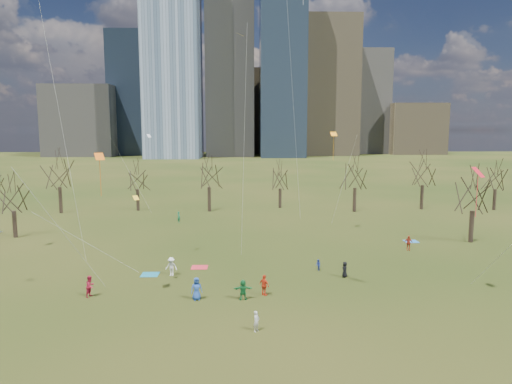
{
  "coord_description": "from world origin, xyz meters",
  "views": [
    {
      "loc": [
        -1.26,
        -34.82,
        13.36
      ],
      "look_at": [
        0.0,
        12.0,
        7.0
      ],
      "focal_mm": 32.0,
      "sensor_mm": 36.0,
      "label": 1
    }
  ],
  "objects_px": {
    "blanket_teal": "(150,274)",
    "person_0": "(197,289)",
    "person_1": "(256,321)",
    "blanket_navy": "(411,241)",
    "blanket_crimson": "(200,267)",
    "person_4": "(264,285)",
    "person_2": "(90,286)"
  },
  "relations": [
    {
      "from": "person_0",
      "to": "person_1",
      "type": "distance_m",
      "value": 7.41
    },
    {
      "from": "blanket_navy",
      "to": "person_0",
      "type": "height_order",
      "value": "person_0"
    },
    {
      "from": "blanket_teal",
      "to": "person_0",
      "type": "relative_size",
      "value": 0.87
    },
    {
      "from": "blanket_navy",
      "to": "person_0",
      "type": "relative_size",
      "value": 0.87
    },
    {
      "from": "person_1",
      "to": "person_4",
      "type": "xyz_separation_m",
      "value": [
        0.83,
        6.64,
        0.16
      ]
    },
    {
      "from": "blanket_crimson",
      "to": "blanket_teal",
      "type": "bearing_deg",
      "value": -154.2
    },
    {
      "from": "blanket_crimson",
      "to": "person_2",
      "type": "relative_size",
      "value": 0.91
    },
    {
      "from": "blanket_crimson",
      "to": "person_0",
      "type": "height_order",
      "value": "person_0"
    },
    {
      "from": "person_1",
      "to": "person_4",
      "type": "relative_size",
      "value": 0.81
    },
    {
      "from": "blanket_navy",
      "to": "person_2",
      "type": "distance_m",
      "value": 37.08
    },
    {
      "from": "person_1",
      "to": "person_4",
      "type": "distance_m",
      "value": 6.69
    },
    {
      "from": "blanket_teal",
      "to": "person_1",
      "type": "bearing_deg",
      "value": -52.12
    },
    {
      "from": "person_0",
      "to": "person_2",
      "type": "xyz_separation_m",
      "value": [
        -8.65,
        0.94,
        -0.04
      ]
    },
    {
      "from": "blanket_navy",
      "to": "person_2",
      "type": "bearing_deg",
      "value": -151.74
    },
    {
      "from": "blanket_crimson",
      "to": "person_2",
      "type": "height_order",
      "value": "person_2"
    },
    {
      "from": "blanket_teal",
      "to": "person_1",
      "type": "relative_size",
      "value": 1.13
    },
    {
      "from": "person_1",
      "to": "person_4",
      "type": "height_order",
      "value": "person_4"
    },
    {
      "from": "blanket_crimson",
      "to": "person_1",
      "type": "distance_m",
      "value": 15.37
    },
    {
      "from": "person_0",
      "to": "person_4",
      "type": "height_order",
      "value": "person_0"
    },
    {
      "from": "blanket_teal",
      "to": "person_1",
      "type": "height_order",
      "value": "person_1"
    },
    {
      "from": "blanket_crimson",
      "to": "person_0",
      "type": "relative_size",
      "value": 0.87
    },
    {
      "from": "person_1",
      "to": "person_2",
      "type": "relative_size",
      "value": 0.81
    },
    {
      "from": "blanket_navy",
      "to": "blanket_crimson",
      "type": "height_order",
      "value": "same"
    },
    {
      "from": "blanket_teal",
      "to": "person_4",
      "type": "height_order",
      "value": "person_4"
    },
    {
      "from": "blanket_crimson",
      "to": "person_0",
      "type": "distance_m",
      "value": 8.69
    },
    {
      "from": "blanket_crimson",
      "to": "person_0",
      "type": "xyz_separation_m",
      "value": [
        0.6,
        -8.63,
        0.9
      ]
    },
    {
      "from": "person_2",
      "to": "person_4",
      "type": "distance_m",
      "value": 14.06
    },
    {
      "from": "blanket_navy",
      "to": "person_2",
      "type": "height_order",
      "value": "person_2"
    },
    {
      "from": "blanket_teal",
      "to": "person_2",
      "type": "relative_size",
      "value": 0.91
    },
    {
      "from": "blanket_navy",
      "to": "blanket_crimson",
      "type": "xyz_separation_m",
      "value": [
        -24.6,
        -9.87,
        0.0
      ]
    },
    {
      "from": "person_2",
      "to": "blanket_crimson",
      "type": "bearing_deg",
      "value": -27.65
    },
    {
      "from": "blanket_navy",
      "to": "blanket_crimson",
      "type": "bearing_deg",
      "value": -158.14
    }
  ]
}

